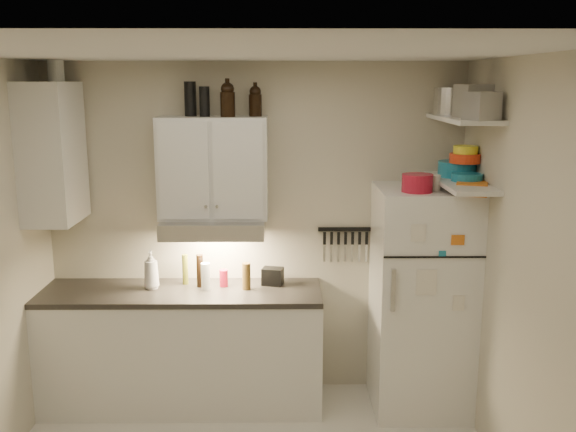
{
  "coord_description": "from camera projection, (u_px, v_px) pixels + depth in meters",
  "views": [
    {
      "loc": [
        0.22,
        -3.39,
        2.45
      ],
      "look_at": [
        0.25,
        0.9,
        1.55
      ],
      "focal_mm": 40.0,
      "sensor_mm": 36.0,
      "label": 1
    }
  ],
  "objects": [
    {
      "name": "shelf_hi",
      "position": [
        463.0,
        119.0,
        4.38
      ],
      "size": [
        0.3,
        0.95,
        0.03
      ],
      "primitive_type": "cube",
      "color": "silver",
      "rests_on": "right_wall"
    },
    {
      "name": "right_wall",
      "position": [
        534.0,
        293.0,
        3.56
      ],
      "size": [
        0.02,
        3.0,
        2.6
      ],
      "primitive_type": "cube",
      "color": "#BEB8A2",
      "rests_on": "ground"
    },
    {
      "name": "plates",
      "position": [
        467.0,
        177.0,
        4.43
      ],
      "size": [
        0.28,
        0.28,
        0.05
      ],
      "primitive_type": "cylinder",
      "rotation": [
        0.0,
        0.0,
        -0.36
      ],
      "color": "teal",
      "rests_on": "shelf_lo"
    },
    {
      "name": "red_jar",
      "position": [
        224.0,
        278.0,
        4.88
      ],
      "size": [
        0.08,
        0.08,
        0.13
      ],
      "primitive_type": "cylinder",
      "rotation": [
        0.0,
        0.0,
        0.33
      ],
      "color": "#A9132B",
      "rests_on": "countertop"
    },
    {
      "name": "vinegar_bottle",
      "position": [
        200.0,
        271.0,
        4.86
      ],
      "size": [
        0.07,
        0.07,
        0.25
      ],
      "primitive_type": "cylinder",
      "rotation": [
        0.0,
        0.0,
        0.37
      ],
      "color": "black",
      "rests_on": "countertop"
    },
    {
      "name": "book_stack",
      "position": [
        472.0,
        188.0,
        4.36
      ],
      "size": [
        0.27,
        0.3,
        0.08
      ],
      "primitive_type": "cube",
      "rotation": [
        0.0,
        0.0,
        -0.31
      ],
      "color": "orange",
      "rests_on": "fridge"
    },
    {
      "name": "pepper_mill",
      "position": [
        246.0,
        276.0,
        4.8
      ],
      "size": [
        0.08,
        0.08,
        0.2
      ],
      "primitive_type": "cylinder",
      "rotation": [
        0.0,
        0.0,
        0.4
      ],
      "color": "brown",
      "rests_on": "countertop"
    },
    {
      "name": "growler_b",
      "position": [
        255.0,
        101.0,
        4.69
      ],
      "size": [
        0.12,
        0.12,
        0.23
      ],
      "primitive_type": null,
      "rotation": [
        0.0,
        0.0,
        0.38
      ],
      "color": "black",
      "rests_on": "upper_cabinet"
    },
    {
      "name": "base_cabinet",
      "position": [
        183.0,
        350.0,
        4.9
      ],
      "size": [
        2.1,
        0.6,
        0.88
      ],
      "primitive_type": "cube",
      "color": "silver",
      "rests_on": "floor"
    },
    {
      "name": "back_wall",
      "position": [
        256.0,
        231.0,
        5.03
      ],
      "size": [
        3.2,
        0.02,
        2.6
      ],
      "primitive_type": "cube",
      "color": "#BEB8A2",
      "rests_on": "ground"
    },
    {
      "name": "growler_a",
      "position": [
        228.0,
        99.0,
        4.6
      ],
      "size": [
        0.12,
        0.12,
        0.25
      ],
      "primitive_type": null,
      "rotation": [
        0.0,
        0.0,
        -0.1
      ],
      "color": "black",
      "rests_on": "upper_cabinet"
    },
    {
      "name": "thermos_b",
      "position": [
        190.0,
        99.0,
        4.7
      ],
      "size": [
        0.12,
        0.12,
        0.25
      ],
      "primitive_type": "cylinder",
      "rotation": [
        0.0,
        0.0,
        -0.43
      ],
      "color": "black",
      "rests_on": "upper_cabinet"
    },
    {
      "name": "fridge",
      "position": [
        421.0,
        300.0,
        4.79
      ],
      "size": [
        0.7,
        0.68,
        1.7
      ],
      "primitive_type": "cube",
      "color": "white",
      "rests_on": "floor"
    },
    {
      "name": "oil_bottle",
      "position": [
        185.0,
        269.0,
        4.92
      ],
      "size": [
        0.05,
        0.05,
        0.23
      ],
      "primitive_type": "cylinder",
      "rotation": [
        0.0,
        0.0,
        -0.07
      ],
      "color": "olive",
      "rests_on": "countertop"
    },
    {
      "name": "tin_a",
      "position": [
        475.0,
        101.0,
        4.27
      ],
      "size": [
        0.26,
        0.24,
        0.22
      ],
      "primitive_type": "cube",
      "rotation": [
        0.0,
        0.0,
        0.25
      ],
      "color": "#AAAAAD",
      "rests_on": "shelf_hi"
    },
    {
      "name": "knife_strip",
      "position": [
        345.0,
        229.0,
        5.0
      ],
      "size": [
        0.42,
        0.02,
        0.03
      ],
      "primitive_type": "cube",
      "color": "black",
      "rests_on": "back_wall"
    },
    {
      "name": "bowl_teal",
      "position": [
        457.0,
        169.0,
        4.64
      ],
      "size": [
        0.28,
        0.28,
        0.11
      ],
      "primitive_type": "cylinder",
      "color": "teal",
      "rests_on": "shelf_lo"
    },
    {
      "name": "range_hood",
      "position": [
        214.0,
        227.0,
        4.77
      ],
      "size": [
        0.76,
        0.46,
        0.12
      ],
      "primitive_type": "cube",
      "color": "silver",
      "rests_on": "back_wall"
    },
    {
      "name": "bowl_yellow",
      "position": [
        466.0,
        150.0,
        4.53
      ],
      "size": [
        0.17,
        0.17,
        0.06
      ],
      "primitive_type": "cylinder",
      "color": "yellow",
      "rests_on": "bowl_orange"
    },
    {
      "name": "clear_bottle",
      "position": [
        206.0,
        277.0,
        4.79
      ],
      "size": [
        0.08,
        0.08,
        0.21
      ],
      "primitive_type": "cylinder",
      "rotation": [
        0.0,
        0.0,
        -0.24
      ],
      "color": "silver",
      "rests_on": "countertop"
    },
    {
      "name": "dutch_oven",
      "position": [
        417.0,
        183.0,
        4.44
      ],
      "size": [
        0.22,
        0.22,
        0.12
      ],
      "primitive_type": "cylinder",
      "rotation": [
        0.0,
        0.0,
        -0.03
      ],
      "color": "#A9132B",
      "rests_on": "fridge"
    },
    {
      "name": "side_jar",
      "position": [
        56.0,
        70.0,
        4.52
      ],
      "size": [
        0.15,
        0.15,
        0.15
      ],
      "primitive_type": "cylinder",
      "rotation": [
        0.0,
        0.0,
        0.38
      ],
      "color": "silver",
      "rests_on": "side_cabinet"
    },
    {
      "name": "ceiling",
      "position": [
        241.0,
        50.0,
        3.28
      ],
      "size": [
        3.2,
        3.0,
        0.02
      ],
      "primitive_type": "cube",
      "color": "silver",
      "rests_on": "ground"
    },
    {
      "name": "caddy",
      "position": [
        273.0,
        276.0,
        4.92
      ],
      "size": [
        0.18,
        0.14,
        0.13
      ],
      "primitive_type": "cube",
      "rotation": [
        0.0,
        0.0,
        -0.24
      ],
      "color": "black",
      "rests_on": "countertop"
    },
    {
      "name": "tin_b",
      "position": [
        482.0,
        106.0,
        3.99
      ],
      "size": [
        0.23,
        0.23,
        0.17
      ],
      "primitive_type": "cube",
      "rotation": [
        0.0,
        0.0,
        0.39
      ],
      "color": "#AAAAAD",
      "rests_on": "shelf_hi"
    },
    {
      "name": "shelf_lo",
      "position": [
        460.0,
        183.0,
        4.47
      ],
      "size": [
        0.3,
        0.95,
        0.03
      ],
      "primitive_type": "cube",
      "color": "silver",
      "rests_on": "right_wall"
    },
    {
      "name": "side_cabinet",
      "position": [
        52.0,
        153.0,
        4.58
      ],
      "size": [
        0.33,
        0.55,
        1.0
      ],
      "primitive_type": "cube",
      "color": "silver",
      "rests_on": "left_wall"
    },
    {
      "name": "thermos_a",
      "position": [
        205.0,
        102.0,
        4.64
      ],
      "size": [
        0.08,
        0.08,
        0.22
      ],
      "primitive_type": "cylinder",
      "rotation": [
        0.0,
        0.0,
        0.1
      ],
      "color": "black",
      "rests_on": "upper_cabinet"
    },
    {
      "name": "soap_bottle",
      "position": [
        151.0,
        267.0,
        4.81
      ],
      "size": [
        0.13,
        0.13,
        0.33
      ],
      "primitive_type": "imported",
      "rotation": [
        0.0,
        0.0,
        0.06
      ],
      "color": "silver",
      "rests_on": "countertop"
    },
    {
      "name": "bowl_orange",
      "position": [
        465.0,
        158.0,
        4.54
      ],
      "size": [
        0.22,
        0.22,
        0.07
      ],
      "primitive_type": "cylinder",
      "color": "red",
      "rests_on": "bowl_teal"
    },
    {
      "name": "countertop",
      "position": [
        181.0,
        293.0,
        4.8
      ],
      "size": [
        2.1,
        0.62,
        0.04
      ],
      "primitive_type": "cube",
      "color": "#292623",
      "rests_on": "base_cabinet"
    },
    {
      "name": "stock_pot",
      "position": [
        452.0,
        101.0,
        4.65
      ],
      "size": [
        0.32,
        0.32,
        0.19
      ],
      "primitive_type": "cylinder",
      "rotation": [
        0.0,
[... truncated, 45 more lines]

